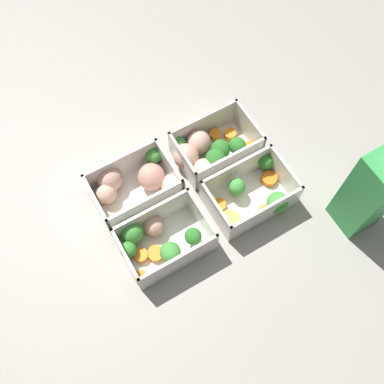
# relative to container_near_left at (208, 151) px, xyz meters

# --- Properties ---
(ground_plane) EXTENTS (4.00, 4.00, 0.00)m
(ground_plane) POSITION_rel_container_near_left_xyz_m (0.07, 0.06, -0.03)
(ground_plane) COLOR gray
(container_near_left) EXTENTS (0.17, 0.11, 0.07)m
(container_near_left) POSITION_rel_container_near_left_xyz_m (0.00, 0.00, 0.00)
(container_near_left) COLOR silver
(container_near_left) RESTS_ON ground_plane
(container_near_right) EXTENTS (0.17, 0.13, 0.07)m
(container_near_right) POSITION_rel_container_near_left_xyz_m (0.14, -0.01, -0.00)
(container_near_right) COLOR silver
(container_near_right) RESTS_ON ground_plane
(container_far_left) EXTENTS (0.15, 0.11, 0.07)m
(container_far_left) POSITION_rel_container_near_left_xyz_m (-0.02, 0.12, -0.00)
(container_far_left) COLOR silver
(container_far_left) RESTS_ON ground_plane
(container_far_right) EXTENTS (0.15, 0.11, 0.07)m
(container_far_right) POSITION_rel_container_near_left_xyz_m (0.16, 0.11, -0.00)
(container_far_right) COLOR silver
(container_far_right) RESTS_ON ground_plane
(juice_carton) EXTENTS (0.07, 0.07, 0.20)m
(juice_carton) POSITION_rel_container_near_left_xyz_m (-0.16, 0.23, 0.07)
(juice_carton) COLOR green
(juice_carton) RESTS_ON ground_plane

